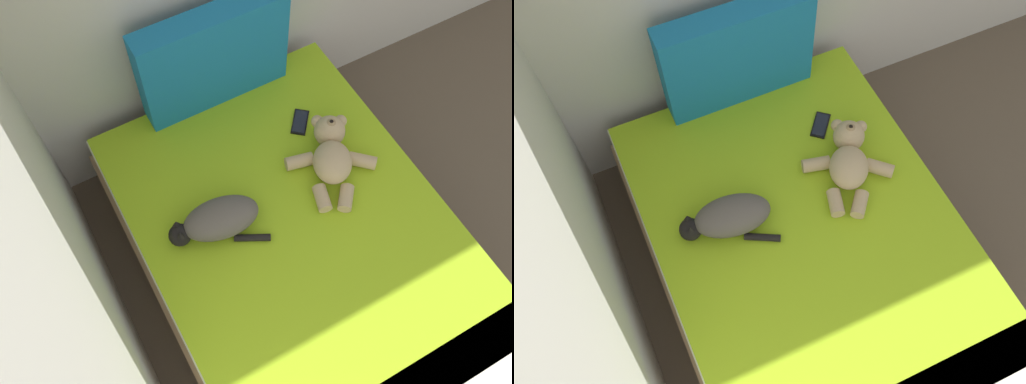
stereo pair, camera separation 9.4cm
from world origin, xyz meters
TOP-DOWN VIEW (x-y plane):
  - bed at (0.84, 3.13)m, footprint 1.36×1.98m
  - patterned_cushion at (0.87, 4.02)m, footprint 0.74×0.13m
  - cat at (0.53, 3.36)m, footprint 0.42×0.29m
  - teddy_bear at (1.15, 3.40)m, footprint 0.40×0.49m
  - cell_phone at (1.14, 3.66)m, footprint 0.15×0.16m

SIDE VIEW (x-z plane):
  - bed at x=0.84m, z-range 0.00..0.46m
  - cell_phone at x=1.14m, z-range 0.46..0.47m
  - teddy_bear at x=1.15m, z-range 0.45..0.61m
  - cat at x=0.53m, z-range 0.46..0.61m
  - patterned_cushion at x=0.87m, z-range 0.46..0.99m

